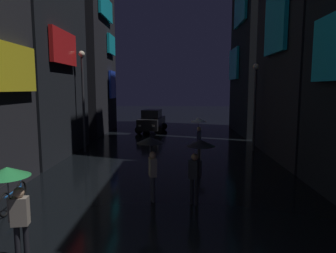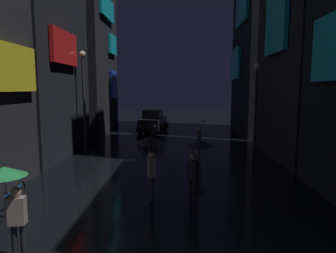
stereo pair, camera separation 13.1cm
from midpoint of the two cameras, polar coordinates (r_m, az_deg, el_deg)
name	(u,v)px [view 1 (the left image)]	position (r m, az deg, el deg)	size (l,w,h in m)	color
building_left_far	(82,31)	(26.97, -16.18, 17.04)	(4.25, 7.26, 16.83)	black
pedestrian_far_right_black	(199,154)	(9.45, 5.45, -5.21)	(0.90, 0.90, 2.12)	black
pedestrian_midstreet_centre_black	(151,151)	(9.86, -3.65, -4.66)	(0.90, 0.90, 2.12)	#2D2D38
pedestrian_midstreet_left_green	(12,188)	(7.08, -28.13, -10.31)	(0.90, 0.90, 2.12)	black
pedestrian_foreground_right_clear	(199,127)	(16.17, 5.63, -0.02)	(0.90, 0.90, 2.12)	#38332D
bicycle_parked_at_storefront	(14,197)	(10.65, -27.67, -11.74)	(0.21, 1.82, 0.96)	black
car_distant	(152,121)	(25.77, -3.25, 1.03)	(2.58, 4.30, 1.92)	black
streetlamp_right_far	(255,96)	(18.31, 16.07, 5.55)	(0.36, 0.36, 5.15)	#2D2D33
streetlamp_left_far	(83,90)	(18.04, -16.10, 6.69)	(0.36, 0.36, 5.83)	#2D2D33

